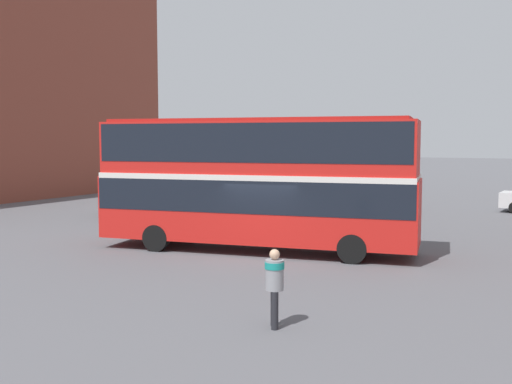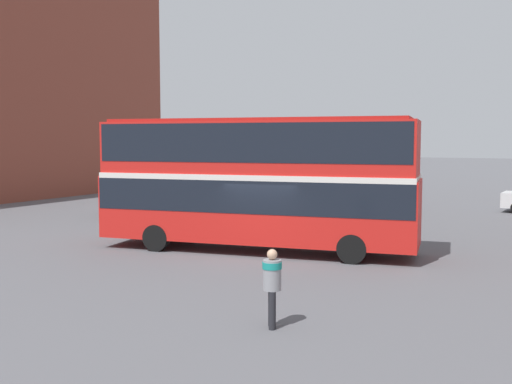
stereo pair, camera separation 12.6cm
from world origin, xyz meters
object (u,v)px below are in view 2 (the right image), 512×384
Objects in this scene: pedestrian_foreground at (272,280)px; parked_car_side_street at (144,201)px; double_decker_bus at (256,176)px; parked_car_kerb_near at (365,193)px.

parked_car_side_street is at bearing -72.66° from pedestrian_foreground.
pedestrian_foreground is 0.36× the size of parked_car_side_street.
double_decker_bus reaches higher than parked_car_kerb_near.
double_decker_bus is at bearing -22.68° from parked_car_side_street.
parked_car_side_street is (-9.75, 5.73, -1.87)m from double_decker_bus.
pedestrian_foreground is at bearing -89.89° from parked_car_kerb_near.
pedestrian_foreground reaches higher than parked_car_side_street.
parked_car_kerb_near is (-1.26, 16.20, -1.90)m from double_decker_bus.
pedestrian_foreground is at bearing -35.30° from parked_car_side_street.
pedestrian_foreground is at bearing -69.68° from double_decker_bus.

